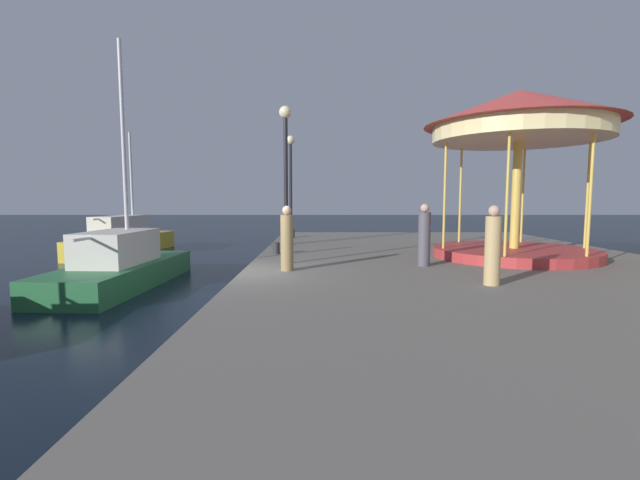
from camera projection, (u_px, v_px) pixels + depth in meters
name	position (u px, v px, depth m)	size (l,w,h in m)	color
ground_plane	(242.00, 301.00, 11.36)	(120.00, 120.00, 0.00)	black
quay_dock	(486.00, 286.00, 11.33)	(12.89, 26.12, 0.80)	slate
sailboat_green	(119.00, 266.00, 13.12)	(2.42, 6.29, 7.51)	#236638
sailboat_yellow	(123.00, 240.00, 21.02)	(2.67, 7.00, 5.96)	gold
carousel	(518.00, 134.00, 13.52)	(5.84, 5.84, 5.26)	#B23333
lamp_post_near_edge	(285.00, 158.00, 12.29)	(0.36, 0.36, 4.50)	black
lamp_post_mid_promenade	(290.00, 171.00, 17.49)	(0.36, 0.36, 4.42)	black
bollard_south	(292.00, 233.00, 20.95)	(0.24, 0.24, 0.40)	#2D2D33
bollard_north	(276.00, 248.00, 14.73)	(0.24, 0.24, 0.40)	#2D2D33
person_near_carousel	(424.00, 237.00, 12.08)	(0.34, 0.34, 1.75)	#514C56
person_mid_promenade	(492.00, 248.00, 9.39)	(0.34, 0.34, 1.75)	tan
person_far_corner	(286.00, 241.00, 11.29)	(0.34, 0.34, 1.70)	#937A4C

